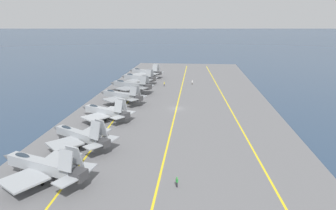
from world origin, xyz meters
TOP-DOWN VIEW (x-y plane):
  - ground_plane at (0.00, 0.00)m, footprint 2000.00×2000.00m
  - carrier_deck at (0.00, 0.00)m, footprint 185.64×55.10m
  - deck_stripe_foul_line at (0.00, -15.15)m, footprint 166.86×9.22m
  - deck_stripe_centerline at (0.00, 0.00)m, footprint 167.08×0.36m
  - deck_stripe_edge_line at (0.00, 15.15)m, footprint 167.03×4.93m
  - parked_jet_nearest at (-41.55, 17.69)m, footprint 13.40×16.77m
  - parked_jet_second at (-28.62, 16.81)m, footprint 13.19×15.62m
  - parked_jet_third at (-11.84, 16.95)m, footprint 12.86×15.10m
  - parked_jet_fourth at (3.57, 16.81)m, footprint 12.27×15.76m
  - parked_jet_fifth at (17.34, 16.97)m, footprint 12.04×16.49m
  - parked_jet_sixth at (32.85, 17.33)m, footprint 11.94×15.45m
  - parked_jet_seventh at (46.48, 16.78)m, footprint 14.08×16.52m
  - crew_green_vest at (-41.52, -2.91)m, footprint 0.46×0.41m
  - crew_yellow_vest at (29.32, 6.63)m, footprint 0.38×0.26m
  - crew_white_vest at (33.48, -3.86)m, footprint 0.45×0.46m

SIDE VIEW (x-z plane):
  - ground_plane at x=0.00m, z-range 0.00..0.00m
  - carrier_deck at x=0.00m, z-range 0.00..0.40m
  - deck_stripe_foul_line at x=0.00m, z-range 0.40..0.41m
  - deck_stripe_centerline at x=0.00m, z-range 0.40..0.41m
  - deck_stripe_edge_line at x=0.00m, z-range 0.40..0.41m
  - crew_green_vest at x=-41.52m, z-range 0.48..2.15m
  - crew_yellow_vest at x=29.32m, z-range 0.48..2.18m
  - crew_white_vest at x=33.48m, z-range 0.48..2.21m
  - parked_jet_third at x=-11.84m, z-range -0.39..5.63m
  - parked_jet_second at x=-28.62m, z-range -0.42..6.08m
  - parked_jet_sixth at x=32.85m, z-range -0.25..5.91m
  - parked_jet_nearest at x=-41.55m, z-range -0.32..6.13m
  - parked_jet_fourth at x=3.57m, z-range -0.08..5.93m
  - parked_jet_seventh at x=46.48m, z-range -0.22..6.14m
  - parked_jet_fifth at x=17.34m, z-range -0.05..6.44m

